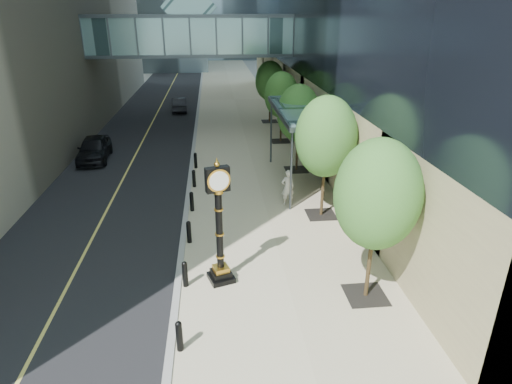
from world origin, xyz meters
TOP-DOWN VIEW (x-y plane):
  - ground at (0.00, 0.00)m, footprint 320.00×320.00m
  - road at (-7.00, 40.00)m, footprint 8.00×180.00m
  - sidewalk at (1.00, 40.00)m, footprint 8.00×180.00m
  - curb at (-3.00, 40.00)m, footprint 0.25×180.00m
  - skywalk at (-3.00, 28.00)m, footprint 17.00×4.20m
  - entrance_canopy at (3.48, 14.00)m, footprint 3.00×8.00m
  - bollard_row at (-2.70, 9.00)m, footprint 0.20×16.20m
  - street_trees at (3.60, 15.07)m, footprint 2.83×28.68m
  - street_clock at (-1.41, 4.45)m, footprint 1.09×1.09m
  - pedestrian at (2.16, 10.90)m, footprint 0.73×0.53m
  - car_near at (-9.50, 19.48)m, footprint 2.18×4.75m
  - car_far at (-4.85, 34.55)m, footprint 1.74×4.18m

SIDE VIEW (x-z plane):
  - ground at x=0.00m, z-range 0.00..0.00m
  - road at x=-7.00m, z-range 0.00..0.02m
  - sidewalk at x=1.00m, z-range 0.00..0.06m
  - curb at x=-3.00m, z-range 0.00..0.07m
  - bollard_row at x=-2.70m, z-range 0.06..0.96m
  - car_far at x=-4.85m, z-range 0.02..1.36m
  - car_near at x=-9.50m, z-range 0.02..1.60m
  - pedestrian at x=2.16m, z-range 0.06..1.94m
  - street_clock at x=-1.41m, z-range -0.25..4.37m
  - street_trees at x=3.60m, z-range 0.86..6.68m
  - entrance_canopy at x=3.48m, z-range 2.00..6.38m
  - skywalk at x=-3.00m, z-range 4.81..10.61m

